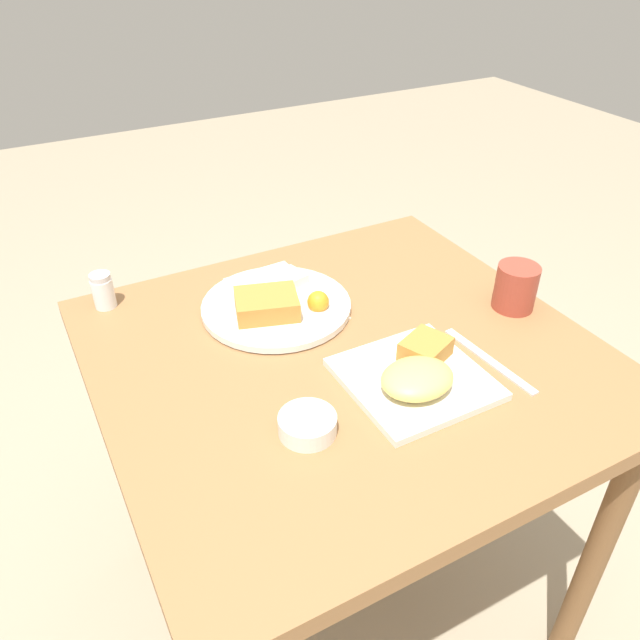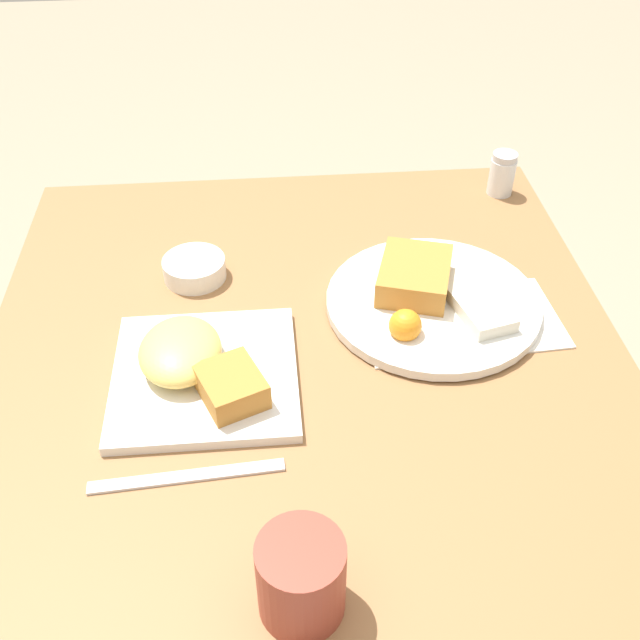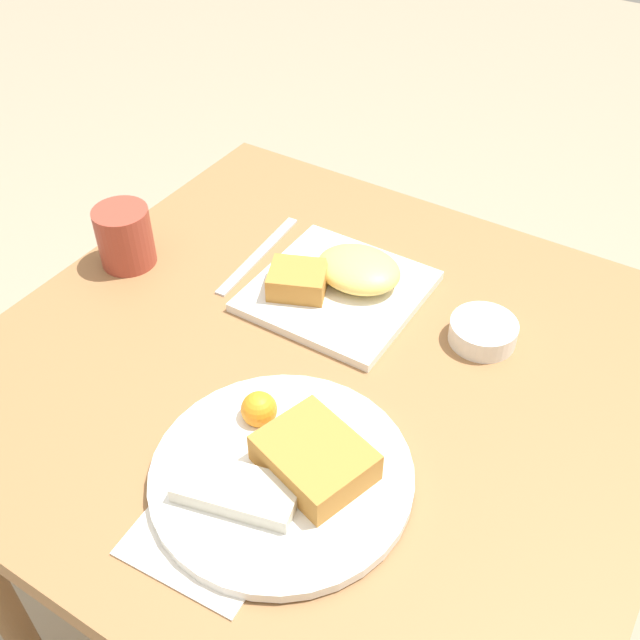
# 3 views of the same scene
# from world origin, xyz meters

# --- Properties ---
(ground_plane) EXTENTS (8.00, 8.00, 0.00)m
(ground_plane) POSITION_xyz_m (0.00, 0.00, 0.00)
(ground_plane) COLOR gray
(dining_table) EXTENTS (0.89, 0.86, 0.77)m
(dining_table) POSITION_xyz_m (0.00, 0.00, 0.67)
(dining_table) COLOR olive
(dining_table) RESTS_ON ground_plane
(menu_card) EXTENTS (0.17, 0.28, 0.00)m
(menu_card) POSITION_xyz_m (-0.02, 0.22, 0.77)
(menu_card) COLOR silver
(menu_card) RESTS_ON dining_table
(plate_square_near) EXTENTS (0.23, 0.23, 0.06)m
(plate_square_near) POSITION_xyz_m (0.06, -0.14, 0.79)
(plate_square_near) COLOR white
(plate_square_near) RESTS_ON dining_table
(plate_oval_far) EXTENTS (0.30, 0.30, 0.05)m
(plate_oval_far) POSITION_xyz_m (-0.06, 0.18, 0.79)
(plate_oval_far) COLOR white
(plate_oval_far) RESTS_ON menu_card
(sauce_ramekin) EXTENTS (0.09, 0.09, 0.03)m
(sauce_ramekin) POSITION_xyz_m (-0.16, -0.15, 0.79)
(sauce_ramekin) COLOR white
(sauce_ramekin) RESTS_ON dining_table
(butter_knife) EXTENTS (0.03, 0.22, 0.00)m
(butter_knife) POSITION_xyz_m (0.21, -0.15, 0.77)
(butter_knife) COLOR silver
(butter_knife) RESTS_ON dining_table
(coffee_mug) EXTENTS (0.08, 0.08, 0.09)m
(coffee_mug) POSITION_xyz_m (0.37, -0.03, 0.82)
(coffee_mug) COLOR #9E3D2D
(coffee_mug) RESTS_ON dining_table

